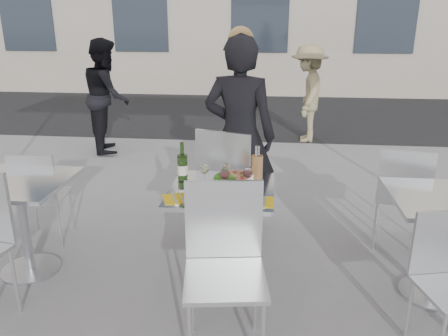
# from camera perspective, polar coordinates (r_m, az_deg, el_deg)

# --- Properties ---
(ground) EXTENTS (80.00, 80.00, 0.00)m
(ground) POSITION_cam_1_polar(r_m,az_deg,el_deg) (3.37, -0.28, -14.65)
(ground) COLOR slate
(street_asphalt) EXTENTS (24.00, 5.00, 0.00)m
(street_asphalt) POSITION_cam_1_polar(r_m,az_deg,el_deg) (9.49, 4.09, 7.41)
(street_asphalt) COLOR black
(street_asphalt) RESTS_ON ground
(main_table) EXTENTS (0.72, 0.72, 0.75)m
(main_table) POSITION_cam_1_polar(r_m,az_deg,el_deg) (3.11, -0.29, -6.32)
(main_table) COLOR #B7BABF
(main_table) RESTS_ON ground
(side_table_left) EXTENTS (0.72, 0.72, 0.75)m
(side_table_left) POSITION_cam_1_polar(r_m,az_deg,el_deg) (3.58, -24.96, -4.66)
(side_table_left) COLOR #B7BABF
(side_table_left) RESTS_ON ground
(side_table_right) EXTENTS (0.72, 0.72, 0.75)m
(side_table_right) POSITION_cam_1_polar(r_m,az_deg,el_deg) (3.31, 26.66, -6.82)
(side_table_right) COLOR #B7BABF
(side_table_right) RESTS_ON ground
(chair_far) EXTENTS (0.59, 0.60, 1.03)m
(chair_far) POSITION_cam_1_polar(r_m,az_deg,el_deg) (3.65, 0.61, -1.22)
(chair_far) COLOR silver
(chair_far) RESTS_ON ground
(chair_near) EXTENTS (0.51, 0.52, 0.99)m
(chair_near) POSITION_cam_1_polar(r_m,az_deg,el_deg) (2.53, 0.07, -11.27)
(chair_near) COLOR silver
(chair_near) RESTS_ON ground
(side_chair_lfar) EXTENTS (0.42, 0.43, 0.83)m
(side_chair_lfar) POSITION_cam_1_polar(r_m,az_deg,el_deg) (4.00, -23.00, -2.72)
(side_chair_lfar) COLOR silver
(side_chair_lfar) RESTS_ON ground
(side_chair_rfar) EXTENTS (0.50, 0.50, 0.90)m
(side_chair_rfar) POSITION_cam_1_polar(r_m,az_deg,el_deg) (3.87, 22.29, -2.73)
(side_chair_rfar) COLOR silver
(side_chair_rfar) RESTS_ON ground
(woman_diner) EXTENTS (0.70, 0.52, 1.76)m
(woman_diner) POSITION_cam_1_polar(r_m,az_deg,el_deg) (3.88, 2.04, 4.18)
(woman_diner) COLOR black
(woman_diner) RESTS_ON ground
(pedestrian_a) EXTENTS (0.84, 0.95, 1.63)m
(pedestrian_a) POSITION_cam_1_polar(r_m,az_deg,el_deg) (6.64, -15.05, 9.08)
(pedestrian_a) COLOR black
(pedestrian_a) RESTS_ON ground
(pedestrian_b) EXTENTS (0.65, 1.03, 1.52)m
(pedestrian_b) POSITION_cam_1_polar(r_m,az_deg,el_deg) (7.09, 10.89, 9.52)
(pedestrian_b) COLOR #8D815B
(pedestrian_b) RESTS_ON ground
(pizza_near) EXTENTS (0.32, 0.32, 0.02)m
(pizza_near) POSITION_cam_1_polar(r_m,az_deg,el_deg) (2.86, 0.18, -3.82)
(pizza_near) COLOR tan
(pizza_near) RESTS_ON main_table
(pizza_far) EXTENTS (0.31, 0.31, 0.03)m
(pizza_far) POSITION_cam_1_polar(r_m,az_deg,el_deg) (3.18, 1.57, -1.29)
(pizza_far) COLOR white
(pizza_far) RESTS_ON main_table
(salad_plate) EXTENTS (0.22, 0.22, 0.09)m
(salad_plate) POSITION_cam_1_polar(r_m,az_deg,el_deg) (3.09, 0.00, -1.50)
(salad_plate) COLOR white
(salad_plate) RESTS_ON main_table
(wine_bottle) EXTENTS (0.07, 0.07, 0.29)m
(wine_bottle) POSITION_cam_1_polar(r_m,az_deg,el_deg) (3.13, -5.43, 0.20)
(wine_bottle) COLOR #335A22
(wine_bottle) RESTS_ON main_table
(carafe) EXTENTS (0.08, 0.08, 0.29)m
(carafe) POSITION_cam_1_polar(r_m,az_deg,el_deg) (3.05, 4.33, -0.20)
(carafe) COLOR tan
(carafe) RESTS_ON main_table
(sugar_shaker) EXTENTS (0.06, 0.06, 0.11)m
(sugar_shaker) POSITION_cam_1_polar(r_m,az_deg,el_deg) (3.07, 3.60, -1.35)
(sugar_shaker) COLOR white
(sugar_shaker) RESTS_ON main_table
(wineglass_white_a) EXTENTS (0.07, 0.07, 0.16)m
(wineglass_white_a) POSITION_cam_1_polar(r_m,az_deg,el_deg) (3.08, -2.60, -0.17)
(wineglass_white_a) COLOR white
(wineglass_white_a) RESTS_ON main_table
(wineglass_white_b) EXTENTS (0.07, 0.07, 0.16)m
(wineglass_white_b) POSITION_cam_1_polar(r_m,az_deg,el_deg) (3.08, 0.37, -0.17)
(wineglass_white_b) COLOR white
(wineglass_white_b) RESTS_ON main_table
(wineglass_red_a) EXTENTS (0.07, 0.07, 0.16)m
(wineglass_red_a) POSITION_cam_1_polar(r_m,az_deg,el_deg) (2.98, 0.10, -0.80)
(wineglass_red_a) COLOR white
(wineglass_red_a) RESTS_ON main_table
(wineglass_red_b) EXTENTS (0.07, 0.07, 0.16)m
(wineglass_red_b) POSITION_cam_1_polar(r_m,az_deg,el_deg) (3.00, 3.14, -0.67)
(wineglass_red_b) COLOR white
(wineglass_red_b) RESTS_ON main_table
(napkin_left) EXTENTS (0.23, 0.23, 0.01)m
(napkin_left) POSITION_cam_1_polar(r_m,az_deg,el_deg) (2.87, -6.14, -3.95)
(napkin_left) COLOR gold
(napkin_left) RESTS_ON main_table
(napkin_right) EXTENTS (0.18, 0.20, 0.01)m
(napkin_right) POSITION_cam_1_polar(r_m,az_deg,el_deg) (2.82, 4.71, -4.37)
(napkin_right) COLOR gold
(napkin_right) RESTS_ON main_table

